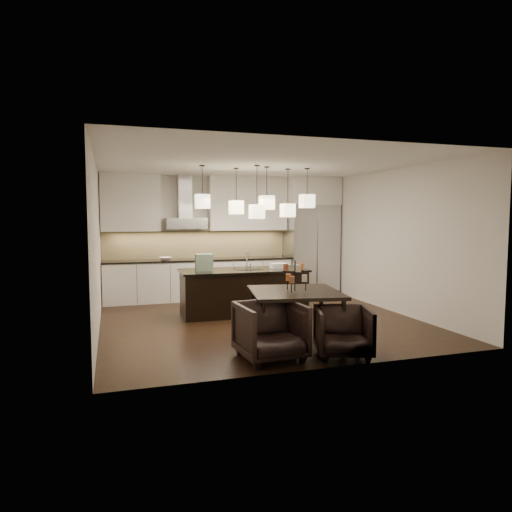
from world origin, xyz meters
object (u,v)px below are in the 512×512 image
object	(u,v)px
refrigerator	(311,249)
island_body	(243,292)
dining_table	(295,316)
armchair_left	(271,331)
armchair_right	(343,332)

from	to	relation	value
refrigerator	island_body	size ratio (longest dim) A/B	0.92
island_body	dining_table	xyz separation A→B (m)	(0.17, -2.16, -0.02)
refrigerator	island_body	bearing A→B (deg)	-141.73
armchair_left	refrigerator	bearing A→B (deg)	55.80
island_body	armchair_right	distance (m)	3.05
refrigerator	armchair_right	bearing A→B (deg)	-109.66
refrigerator	armchair_left	distance (m)	5.35
refrigerator	dining_table	size ratio (longest dim) A/B	1.67
dining_table	armchair_right	bearing A→B (deg)	-57.66
island_body	armchair_right	xyz separation A→B (m)	(0.52, -3.01, -0.08)
refrigerator	island_body	xyz separation A→B (m)	(-2.22, -1.75, -0.66)
island_body	armchair_right	bearing A→B (deg)	-78.26
island_body	armchair_left	distance (m)	2.87
refrigerator	armchair_right	xyz separation A→B (m)	(-1.70, -4.76, -0.74)
dining_table	armchair_left	size ratio (longest dim) A/B	1.55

